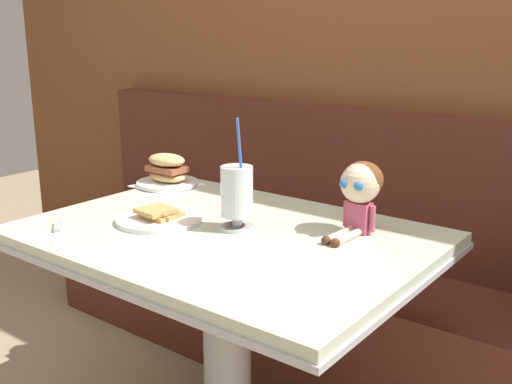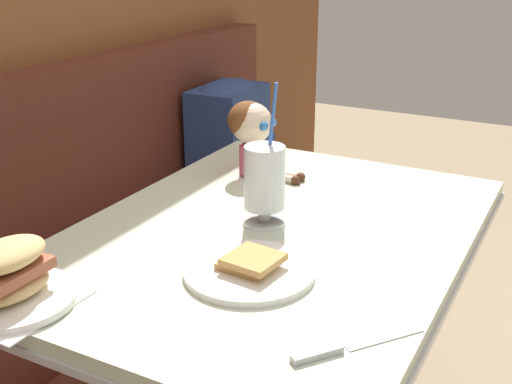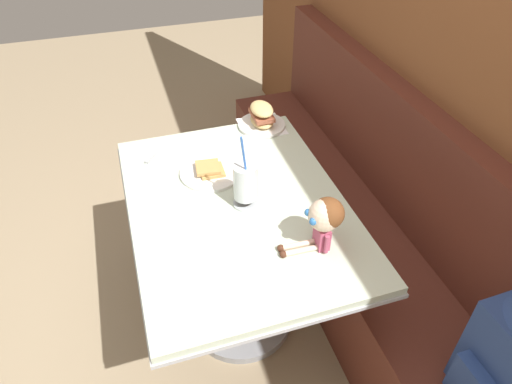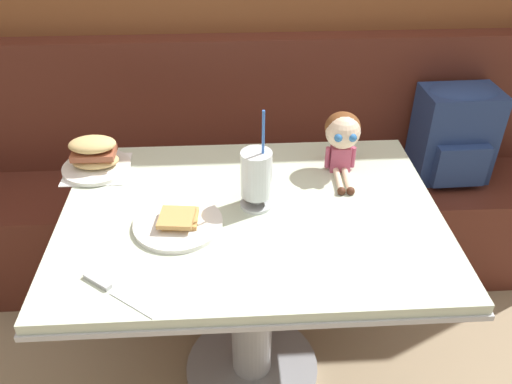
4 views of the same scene
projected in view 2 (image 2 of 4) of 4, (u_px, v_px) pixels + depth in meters
booth_bench at (73, 319)px, 1.86m from camera, size 2.60×0.48×1.00m
diner_table at (272, 307)px, 1.51m from camera, size 1.11×0.81×0.74m
toast_plate at (250, 269)px, 1.24m from camera, size 0.25×0.25×0.04m
milkshake_glass at (265, 181)px, 1.43m from camera, size 0.10×0.10×0.32m
sandwich_plate at (10, 280)px, 1.13m from camera, size 0.22×0.22×0.12m
butter_knife at (336, 349)px, 1.01m from camera, size 0.20×0.16×0.01m
seated_doll at (252, 127)px, 1.73m from camera, size 0.12×0.22×0.20m
backpack at (230, 133)px, 2.43m from camera, size 0.31×0.25×0.41m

